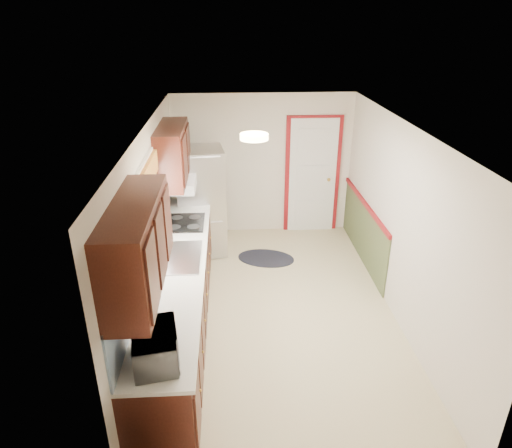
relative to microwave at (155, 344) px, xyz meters
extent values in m
cube|color=#C8BB8D|center=(1.20, 1.95, -1.12)|extent=(3.20, 5.20, 0.12)
cube|color=white|center=(1.20, 1.95, 1.28)|extent=(3.20, 5.20, 0.12)
cube|color=beige|center=(1.20, 4.45, 0.08)|extent=(3.20, 0.10, 2.40)
cube|color=beige|center=(1.20, -0.55, 0.08)|extent=(3.20, 0.10, 2.40)
cube|color=beige|center=(-0.30, 1.95, 0.08)|extent=(0.10, 5.20, 2.40)
cube|color=beige|center=(2.70, 1.95, 0.08)|extent=(0.10, 5.20, 2.40)
cube|color=#36130C|center=(0.00, 1.65, -0.67)|extent=(0.60, 4.00, 0.90)
cube|color=silver|center=(0.01, 1.65, -0.20)|extent=(0.63, 4.00, 0.04)
cube|color=#4F8DC1|center=(-0.29, 1.65, 0.10)|extent=(0.02, 4.00, 0.55)
cube|color=#36130C|center=(-0.12, 0.35, 0.71)|extent=(0.35, 1.40, 0.75)
cube|color=#36130C|center=(-0.12, 3.05, 0.71)|extent=(0.35, 1.20, 0.75)
cube|color=white|center=(-0.29, 1.75, 0.50)|extent=(0.02, 1.00, 0.90)
cube|color=#D95128|center=(-0.24, 1.75, 0.85)|extent=(0.05, 1.12, 0.24)
cube|color=#B7B7BC|center=(0.01, 1.75, -0.17)|extent=(0.52, 0.82, 0.02)
cube|color=white|center=(-0.07, 3.10, 0.26)|extent=(0.45, 0.60, 0.15)
cube|color=maroon|center=(2.05, 4.42, -0.12)|extent=(0.94, 0.05, 2.08)
cube|color=white|center=(2.05, 4.39, -0.12)|extent=(0.80, 0.04, 2.00)
cube|color=#46522E|center=(2.69, 3.30, -0.67)|extent=(0.02, 2.30, 0.90)
cube|color=maroon|center=(2.67, 3.30, -0.20)|extent=(0.04, 2.30, 0.06)
cylinder|color=#FFD88C|center=(0.90, 1.75, 1.24)|extent=(0.30, 0.30, 0.06)
imported|color=white|center=(0.00, 0.00, 0.00)|extent=(0.38, 0.56, 0.35)
cube|color=#B7B7BC|center=(0.18, 3.70, -0.26)|extent=(0.79, 0.75, 1.71)
cylinder|color=black|center=(-0.06, 3.33, -0.35)|extent=(0.02, 0.02, 1.20)
ellipsoid|color=black|center=(1.18, 3.36, -1.11)|extent=(1.02, 0.79, 0.01)
cube|color=black|center=(0.01, 2.72, -0.17)|extent=(0.52, 0.62, 0.02)
camera|label=1|loc=(0.63, -2.97, 2.41)|focal=32.00mm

